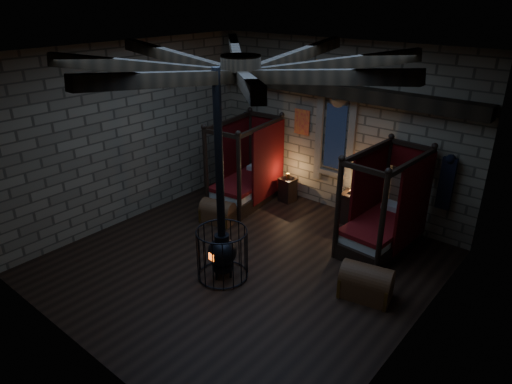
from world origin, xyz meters
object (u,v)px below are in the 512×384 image
Objects in this scene: bed_right at (383,225)px; trunk_right at (366,283)px; trunk_left at (218,212)px; stove at (222,249)px; bed_left at (247,182)px.

trunk_right is (0.59, -1.86, -0.24)m from bed_right.
bed_right is 3.87m from trunk_left.
bed_right is at bearing 95.45° from trunk_right.
trunk_left is at bearing 162.37° from trunk_right.
stove is at bearing -166.10° from trunk_right.
stove is (-1.88, -3.06, 0.08)m from bed_right.
trunk_left is at bearing -86.62° from bed_left.
trunk_right is at bearing -69.19° from bed_right.
stove is at bearing -57.24° from trunk_left.
trunk_left is at bearing -154.55° from bed_right.
trunk_right is at bearing -19.27° from trunk_left.
trunk_right is (4.16, -0.41, 0.04)m from trunk_left.
bed_left reaches higher than trunk_left.
bed_right is at bearing -5.92° from bed_left.
stove reaches higher than trunk_right.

